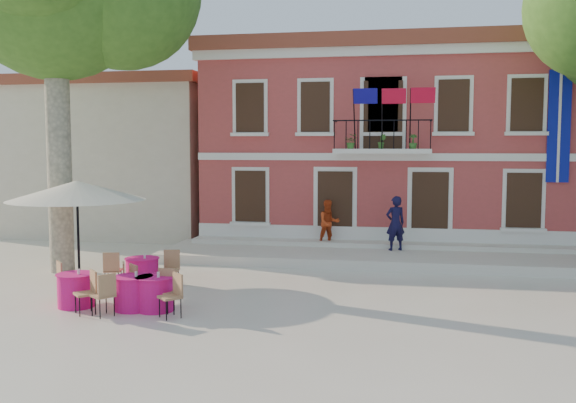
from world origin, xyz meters
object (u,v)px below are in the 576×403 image
(cafe_table_3, at_px, (142,271))
(cafe_table_4, at_px, (133,291))
(patio_umbrella, at_px, (77,191))
(pedestrian_orange, at_px, (329,223))
(cafe_table_0, at_px, (76,289))
(pedestrian_navy, at_px, (395,223))
(cafe_table_1, at_px, (155,292))

(cafe_table_3, bearing_deg, cafe_table_4, -71.66)
(cafe_table_4, bearing_deg, patio_umbrella, 135.94)
(pedestrian_orange, height_order, cafe_table_3, pedestrian_orange)
(cafe_table_0, distance_m, cafe_table_4, 1.40)
(pedestrian_navy, xyz_separation_m, cafe_table_1, (-5.18, -7.50, -0.76))
(patio_umbrella, xyz_separation_m, cafe_table_1, (3.28, -2.65, -2.04))
(patio_umbrella, xyz_separation_m, pedestrian_orange, (6.23, 5.43, -1.39))
(pedestrian_navy, bearing_deg, cafe_table_0, 23.08)
(cafe_table_0, relative_size, cafe_table_1, 1.00)
(pedestrian_orange, height_order, cafe_table_0, pedestrian_orange)
(cafe_table_1, distance_m, cafe_table_4, 0.52)
(cafe_table_1, bearing_deg, pedestrian_orange, 69.98)
(pedestrian_orange, relative_size, cafe_table_3, 0.79)
(pedestrian_orange, distance_m, cafe_table_4, 8.84)
(pedestrian_orange, distance_m, cafe_table_1, 8.63)
(cafe_table_3, relative_size, cafe_table_4, 1.05)
(pedestrian_navy, relative_size, cafe_table_4, 0.94)
(pedestrian_orange, bearing_deg, cafe_table_1, -134.88)
(patio_umbrella, height_order, pedestrian_orange, patio_umbrella)
(cafe_table_1, height_order, cafe_table_3, same)
(patio_umbrella, bearing_deg, cafe_table_3, -12.86)
(pedestrian_navy, distance_m, cafe_table_0, 10.35)
(pedestrian_orange, xyz_separation_m, cafe_table_1, (-2.95, -8.09, -0.66))
(patio_umbrella, xyz_separation_m, cafe_table_0, (1.37, -2.66, -2.04))
(pedestrian_navy, relative_size, cafe_table_1, 1.05)
(cafe_table_1, bearing_deg, patio_umbrella, 141.08)
(patio_umbrella, height_order, cafe_table_1, patio_umbrella)
(pedestrian_navy, relative_size, cafe_table_3, 0.90)
(cafe_table_0, relative_size, cafe_table_3, 0.86)
(pedestrian_navy, height_order, cafe_table_0, pedestrian_navy)
(pedestrian_orange, relative_size, cafe_table_4, 0.83)
(patio_umbrella, height_order, cafe_table_3, patio_umbrella)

